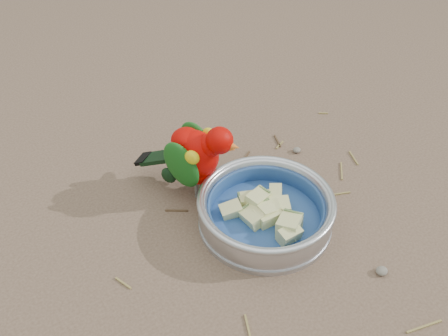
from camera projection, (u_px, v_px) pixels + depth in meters
ground at (236, 283)px, 0.80m from camera, size 60.00×60.00×0.00m
food_bowl at (265, 220)px, 0.89m from camera, size 0.24×0.24×0.02m
bowl_wall at (266, 208)px, 0.87m from camera, size 0.24×0.24×0.04m
fruit_wedges at (266, 211)px, 0.88m from camera, size 0.14×0.14×0.03m
lory_parrot at (196, 160)px, 0.91m from camera, size 0.18×0.21×0.15m
ground_debris at (205, 270)px, 0.81m from camera, size 0.90×0.80×0.01m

